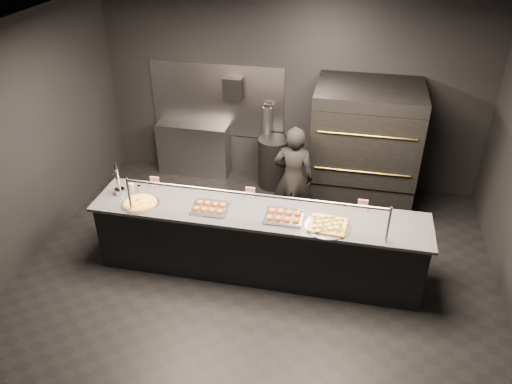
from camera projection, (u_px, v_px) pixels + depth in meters
room at (257, 167)px, 5.75m from camera, size 6.04×6.00×3.00m
service_counter at (258, 241)px, 6.25m from camera, size 4.10×0.78×1.37m
pizza_oven at (364, 148)px, 7.36m from camera, size 1.50×1.23×1.91m
prep_shelf at (194, 149)px, 8.47m from camera, size 1.20×0.35×0.90m
towel_dispenser at (233, 89)px, 7.83m from camera, size 0.30×0.20×0.35m
fire_extinguisher at (267, 120)px, 8.00m from camera, size 0.14×0.14×0.51m
beer_tap at (119, 184)px, 6.27m from camera, size 0.13×0.18×0.50m
round_pizza at (140, 203)px, 6.13m from camera, size 0.47×0.47×0.03m
slider_tray_a at (210, 208)px, 6.03m from camera, size 0.46×0.36×0.07m
slider_tray_b at (284, 216)px, 5.87m from camera, size 0.46×0.34×0.07m
square_pizza at (328, 225)px, 5.73m from camera, size 0.53×0.53×0.05m
condiment_jar at (134, 187)px, 6.39m from camera, size 0.15×0.06×0.10m
tent_cards at (253, 193)px, 6.23m from camera, size 2.77×0.04×0.15m
trash_bin at (273, 162)px, 8.14m from camera, size 0.50×0.50×0.83m
worker at (293, 178)px, 6.97m from camera, size 0.57×0.38×1.56m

